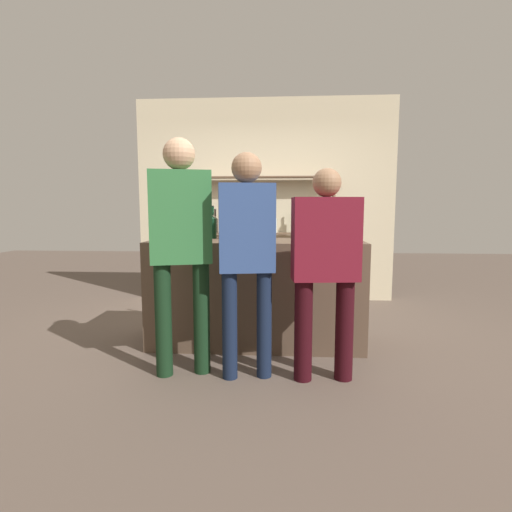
{
  "coord_description": "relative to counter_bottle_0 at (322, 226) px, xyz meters",
  "views": [
    {
      "loc": [
        0.24,
        -3.74,
        1.3
      ],
      "look_at": [
        0.0,
        0.0,
        0.85
      ],
      "focal_mm": 28.0,
      "sensor_mm": 36.0,
      "label": 1
    }
  ],
  "objects": [
    {
      "name": "ground_plane",
      "position": [
        -0.62,
        -0.07,
        -1.13
      ],
      "size": [
        16.0,
        16.0,
        0.0
      ],
      "primitive_type": "plane",
      "color": "brown"
    },
    {
      "name": "bar_counter",
      "position": [
        -0.62,
        -0.07,
        -0.63
      ],
      "size": [
        1.99,
        0.69,
        1.0
      ],
      "primitive_type": "cube",
      "color": "brown",
      "rests_on": "ground_plane"
    },
    {
      "name": "back_wall",
      "position": [
        -0.62,
        1.88,
        0.27
      ],
      "size": [
        3.59,
        0.12,
        2.8
      ],
      "primitive_type": "cube",
      "color": "beige",
      "rests_on": "ground_plane"
    },
    {
      "name": "back_shelf",
      "position": [
        -0.62,
        1.7,
        0.01
      ],
      "size": [
        1.93,
        0.18,
        1.73
      ],
      "color": "brown",
      "rests_on": "ground_plane"
    },
    {
      "name": "counter_bottle_0",
      "position": [
        0.0,
        0.0,
        0.0
      ],
      "size": [
        0.08,
        0.08,
        0.33
      ],
      "color": "black",
      "rests_on": "bar_counter"
    },
    {
      "name": "counter_bottle_1",
      "position": [
        -1.06,
        0.13,
        -0.01
      ],
      "size": [
        0.07,
        0.07,
        0.33
      ],
      "color": "black",
      "rests_on": "bar_counter"
    },
    {
      "name": "counter_bottle_2",
      "position": [
        -0.95,
        0.04,
        0.0
      ],
      "size": [
        0.07,
        0.07,
        0.35
      ],
      "color": "brown",
      "rests_on": "bar_counter"
    },
    {
      "name": "counter_bottle_3",
      "position": [
        -0.57,
        0.15,
        -0.0
      ],
      "size": [
        0.08,
        0.08,
        0.34
      ],
      "color": "#0F1956",
      "rests_on": "bar_counter"
    },
    {
      "name": "wine_glass",
      "position": [
        -1.34,
        -0.07,
        -0.0
      ],
      "size": [
        0.08,
        0.08,
        0.18
      ],
      "color": "silver",
      "rests_on": "bar_counter"
    },
    {
      "name": "ice_bucket",
      "position": [
        -0.77,
        0.09,
        -0.02
      ],
      "size": [
        0.19,
        0.19,
        0.23
      ],
      "color": "#B2B2B7",
      "rests_on": "bar_counter"
    },
    {
      "name": "customer_left",
      "position": [
        -1.14,
        -0.83,
        -0.05
      ],
      "size": [
        0.49,
        0.32,
        1.81
      ],
      "rotation": [
        0.0,
        0.0,
        1.84
      ],
      "color": "black",
      "rests_on": "ground_plane"
    },
    {
      "name": "customer_center",
      "position": [
        -0.64,
        -0.87,
        -0.12
      ],
      "size": [
        0.44,
        0.25,
        1.7
      ],
      "rotation": [
        0.0,
        0.0,
        1.74
      ],
      "color": "#121C33",
      "rests_on": "ground_plane"
    },
    {
      "name": "customer_right",
      "position": [
        -0.06,
        -0.87,
        -0.21
      ],
      "size": [
        0.51,
        0.26,
        1.58
      ],
      "rotation": [
        0.0,
        0.0,
        1.67
      ],
      "color": "black",
      "rests_on": "ground_plane"
    }
  ]
}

